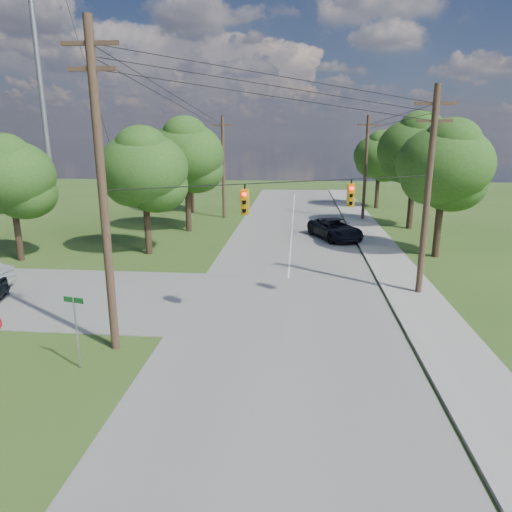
# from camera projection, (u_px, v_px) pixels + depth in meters

# --- Properties ---
(ground) EXTENTS (140.00, 140.00, 0.00)m
(ground) POSITION_uv_depth(u_px,v_px,m) (230.00, 357.00, 17.23)
(ground) COLOR #2E4C19
(ground) RESTS_ON ground
(main_road) EXTENTS (10.00, 100.00, 0.03)m
(main_road) POSITION_uv_depth(u_px,v_px,m) (286.00, 310.00, 21.86)
(main_road) COLOR gray
(main_road) RESTS_ON ground
(sidewalk_east) EXTENTS (2.60, 100.00, 0.12)m
(sidewalk_east) POSITION_uv_depth(u_px,v_px,m) (430.00, 314.00, 21.26)
(sidewalk_east) COLOR #99978F
(sidewalk_east) RESTS_ON ground
(pole_sw) EXTENTS (2.00, 0.32, 12.00)m
(pole_sw) POSITION_uv_depth(u_px,v_px,m) (102.00, 190.00, 16.43)
(pole_sw) COLOR #4E3828
(pole_sw) RESTS_ON ground
(pole_ne) EXTENTS (2.00, 0.32, 10.50)m
(pole_ne) POSITION_uv_depth(u_px,v_px,m) (428.00, 190.00, 22.75)
(pole_ne) COLOR #4E3828
(pole_ne) RESTS_ON ground
(pole_north_e) EXTENTS (2.00, 0.32, 10.00)m
(pole_north_e) POSITION_uv_depth(u_px,v_px,m) (366.00, 167.00, 44.01)
(pole_north_e) COLOR #4E3828
(pole_north_e) RESTS_ON ground
(pole_north_w) EXTENTS (2.00, 0.32, 10.00)m
(pole_north_w) POSITION_uv_depth(u_px,v_px,m) (223.00, 167.00, 45.24)
(pole_north_w) COLOR #4E3828
(pole_north_w) RESTS_ON ground
(power_lines) EXTENTS (13.93, 29.62, 4.93)m
(power_lines) POSITION_uv_depth(u_px,v_px,m) (283.00, 117.00, 25.87)
(power_lines) COLOR black
(power_lines) RESTS_ON ground
(traffic_signals) EXTENTS (4.91, 3.27, 1.05)m
(traffic_signals) POSITION_uv_depth(u_px,v_px,m) (301.00, 198.00, 19.86)
(traffic_signals) COLOR #C78E0B
(traffic_signals) RESTS_ON ground
(radio_mast) EXTENTS (0.70, 0.70, 45.00)m
(radio_mast) POSITION_uv_depth(u_px,v_px,m) (33.00, 20.00, 58.57)
(radio_mast) COLOR gray
(radio_mast) RESTS_ON ground
(tree_w_near) EXTENTS (6.00, 6.00, 8.40)m
(tree_w_near) POSITION_uv_depth(u_px,v_px,m) (144.00, 169.00, 30.86)
(tree_w_near) COLOR #3D2A1E
(tree_w_near) RESTS_ON ground
(tree_w_mid) EXTENTS (6.40, 6.40, 9.22)m
(tree_w_mid) POSITION_uv_depth(u_px,v_px,m) (186.00, 154.00, 38.30)
(tree_w_mid) COLOR #3D2A1E
(tree_w_mid) RESTS_ON ground
(tree_w_far) EXTENTS (6.00, 6.00, 8.73)m
(tree_w_far) POSITION_uv_depth(u_px,v_px,m) (190.00, 154.00, 48.19)
(tree_w_far) COLOR #3D2A1E
(tree_w_far) RESTS_ON ground
(tree_e_near) EXTENTS (6.20, 6.20, 8.81)m
(tree_e_near) POSITION_uv_depth(u_px,v_px,m) (444.00, 165.00, 29.97)
(tree_e_near) COLOR #3D2A1E
(tree_e_near) RESTS_ON ground
(tree_e_mid) EXTENTS (6.60, 6.60, 9.64)m
(tree_e_mid) POSITION_uv_depth(u_px,v_px,m) (416.00, 150.00, 39.39)
(tree_e_mid) COLOR #3D2A1E
(tree_e_mid) RESTS_ON ground
(tree_e_far) EXTENTS (5.80, 5.80, 8.32)m
(tree_e_far) POSITION_uv_depth(u_px,v_px,m) (379.00, 156.00, 51.28)
(tree_e_far) COLOR #3D2A1E
(tree_e_far) RESTS_ON ground
(tree_cross_n) EXTENTS (5.60, 5.60, 7.91)m
(tree_cross_n) POSITION_uv_depth(u_px,v_px,m) (10.00, 176.00, 29.24)
(tree_cross_n) COLOR #3D2A1E
(tree_cross_n) RESTS_ON ground
(car_main_north) EXTENTS (4.73, 6.34, 1.60)m
(car_main_north) POSITION_uv_depth(u_px,v_px,m) (335.00, 229.00, 36.79)
(car_main_north) COLOR black
(car_main_north) RESTS_ON main_road
(street_name_sign) EXTENTS (0.80, 0.22, 2.71)m
(street_name_sign) POSITION_uv_depth(u_px,v_px,m) (76.00, 324.00, 16.01)
(street_name_sign) COLOR gray
(street_name_sign) RESTS_ON ground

